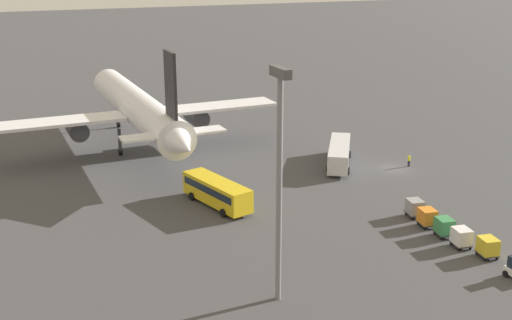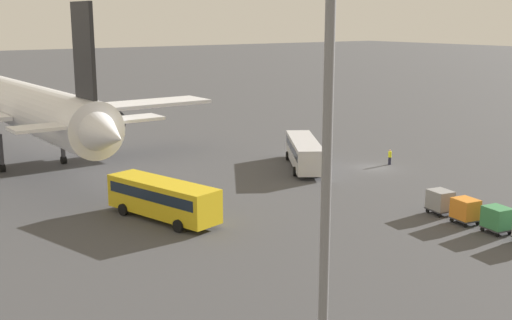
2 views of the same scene
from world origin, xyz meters
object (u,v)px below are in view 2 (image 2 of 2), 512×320
cargo_cart_green (497,218)px  cargo_cart_orange (465,209)px  shuttle_bus_near (304,151)px  shuttle_bus_far (163,197)px  airplane (25,107)px  worker_person (390,157)px  cargo_cart_grey (440,200)px

cargo_cart_green → cargo_cart_orange: size_ratio=1.00×
cargo_cart_green → cargo_cart_orange: bearing=0.9°
shuttle_bus_near → shuttle_bus_far: 22.82m
airplane → worker_person: airplane is taller
shuttle_bus_far → cargo_cart_green: bearing=-147.3°
airplane → cargo_cart_green: size_ratio=22.40×
airplane → cargo_cart_grey: 45.17m
worker_person → cargo_cart_grey: bearing=145.9°
worker_person → cargo_cart_orange: bearing=149.2°
worker_person → cargo_cart_grey: (-15.58, 10.55, 0.32)m
airplane → cargo_cart_orange: size_ratio=22.40×
shuttle_bus_near → cargo_cart_grey: bearing=-152.5°
airplane → cargo_cart_orange: bearing=-152.5°
airplane → cargo_cart_grey: (-38.59, -22.85, -5.41)m
airplane → shuttle_bus_near: (-18.52, -24.55, -4.74)m
cargo_cart_green → cargo_cart_orange: (2.86, 0.05, 0.00)m
cargo_cart_orange → cargo_cart_grey: size_ratio=1.00×
shuttle_bus_near → cargo_cart_grey: (-20.07, 1.70, -0.67)m
shuttle_bus_near → shuttle_bus_far: size_ratio=1.08×
shuttle_bus_near → cargo_cart_green: size_ratio=5.39×
shuttle_bus_near → worker_person: shuttle_bus_near is taller
shuttle_bus_far → worker_person: (3.40, -30.26, -1.04)m
airplane → worker_person: bearing=-125.5°
shuttle_bus_near → cargo_cart_orange: bearing=-153.0°
cargo_cart_green → cargo_cart_grey: bearing=-4.0°
cargo_cart_orange → cargo_cart_grey: (2.86, -0.44, 0.00)m
shuttle_bus_far → worker_person: bearing=-98.1°
shuttle_bus_near → shuttle_bus_far: bearing=142.6°
airplane → worker_person: (-23.01, -33.40, -5.74)m
shuttle_bus_far → cargo_cart_grey: shuttle_bus_far is taller
shuttle_bus_far → cargo_cart_grey: bearing=-136.2°
worker_person → cargo_cart_green: cargo_cart_green is taller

